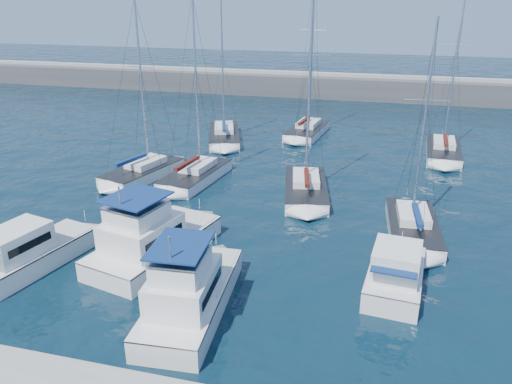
% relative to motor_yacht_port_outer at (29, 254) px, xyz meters
% --- Properties ---
extents(ground, '(220.00, 220.00, 0.00)m').
position_rel_motor_yacht_port_outer_xyz_m(ground, '(10.27, 3.21, -0.94)').
color(ground, black).
rests_on(ground, ground).
extents(breakwater, '(160.00, 6.00, 4.45)m').
position_rel_motor_yacht_port_outer_xyz_m(breakwater, '(10.27, 55.21, 0.11)').
color(breakwater, '#424244').
rests_on(breakwater, ground).
extents(motor_yacht_port_outer, '(4.27, 7.81, 3.20)m').
position_rel_motor_yacht_port_outer_xyz_m(motor_yacht_port_outer, '(0.00, 0.00, 0.00)').
color(motor_yacht_port_outer, silver).
rests_on(motor_yacht_port_outer, ground).
extents(motor_yacht_port_inner, '(5.82, 9.38, 4.69)m').
position_rel_motor_yacht_port_outer_xyz_m(motor_yacht_port_inner, '(6.15, 2.81, 0.19)').
color(motor_yacht_port_inner, silver).
rests_on(motor_yacht_port_inner, ground).
extents(motor_yacht_stbd_inner, '(3.83, 8.83, 4.69)m').
position_rel_motor_yacht_port_outer_xyz_m(motor_yacht_stbd_inner, '(10.42, -1.83, 0.19)').
color(motor_yacht_stbd_inner, silver).
rests_on(motor_yacht_stbd_inner, ground).
extents(motor_yacht_stbd_outer, '(3.33, 6.05, 3.20)m').
position_rel_motor_yacht_port_outer_xyz_m(motor_yacht_stbd_outer, '(20.09, 2.84, 0.00)').
color(motor_yacht_stbd_outer, silver).
rests_on(motor_yacht_stbd_outer, ground).
extents(sailboat_mid_a, '(5.04, 8.10, 14.63)m').
position_rel_motor_yacht_port_outer_xyz_m(sailboat_mid_a, '(-0.57, 15.35, -0.42)').
color(sailboat_mid_a, silver).
rests_on(sailboat_mid_a, ground).
extents(sailboat_mid_b, '(4.14, 8.11, 15.01)m').
position_rel_motor_yacht_port_outer_xyz_m(sailboat_mid_b, '(4.05, 15.73, -0.41)').
color(sailboat_mid_b, silver).
rests_on(sailboat_mid_b, ground).
extents(sailboat_mid_d, '(4.58, 8.54, 16.90)m').
position_rel_motor_yacht_port_outer_xyz_m(sailboat_mid_d, '(13.43, 14.93, -0.40)').
color(sailboat_mid_d, silver).
rests_on(sailboat_mid_d, ground).
extents(sailboat_mid_e, '(3.57, 7.81, 13.81)m').
position_rel_motor_yacht_port_outer_xyz_m(sailboat_mid_e, '(21.25, 9.96, -0.43)').
color(sailboat_mid_e, silver).
rests_on(sailboat_mid_e, ground).
extents(sailboat_back_a, '(5.66, 9.29, 14.64)m').
position_rel_motor_yacht_port_outer_xyz_m(sailboat_back_a, '(2.56, 28.06, -0.43)').
color(sailboat_back_a, silver).
rests_on(sailboat_back_a, ground).
extents(sailboat_back_b, '(4.12, 8.08, 17.79)m').
position_rel_motor_yacht_port_outer_xyz_m(sailboat_back_b, '(10.80, 32.19, -0.38)').
color(sailboat_back_b, silver).
rests_on(sailboat_back_b, ground).
extents(sailboat_back_c, '(3.51, 8.49, 16.46)m').
position_rel_motor_yacht_port_outer_xyz_m(sailboat_back_c, '(24.65, 28.05, -0.40)').
color(sailboat_back_c, silver).
rests_on(sailboat_back_c, ground).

